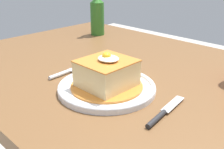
{
  "coord_description": "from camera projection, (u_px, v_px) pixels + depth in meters",
  "views": [
    {
      "loc": [
        0.48,
        -0.6,
        1.07
      ],
      "look_at": [
        0.01,
        -0.12,
        0.79
      ],
      "focal_mm": 42.88,
      "sensor_mm": 36.0,
      "label": 1
    }
  ],
  "objects": [
    {
      "name": "main_plate",
      "position": [
        107.0,
        87.0,
        0.72
      ],
      "size": [
        0.26,
        0.26,
        0.02
      ],
      "color": "white",
      "rests_on": "dining_table"
    },
    {
      "name": "fork",
      "position": [
        65.0,
        72.0,
        0.82
      ],
      "size": [
        0.02,
        0.14,
        0.01
      ],
      "color": "silver",
      "rests_on": "dining_table"
    },
    {
      "name": "sandwich_meal",
      "position": [
        107.0,
        74.0,
        0.7
      ],
      "size": [
        0.19,
        0.19,
        0.1
      ],
      "color": "orange",
      "rests_on": "main_plate"
    },
    {
      "name": "knife",
      "position": [
        161.0,
        114.0,
        0.6
      ],
      "size": [
        0.04,
        0.17,
        0.01
      ],
      "color": "#262628",
      "rests_on": "dining_table"
    },
    {
      "name": "dining_table",
      "position": [
        136.0,
        104.0,
        0.87
      ],
      "size": [
        1.37,
        0.86,
        0.75
      ],
      "color": "brown",
      "rests_on": "ground_plane"
    },
    {
      "name": "beer_bottle_green",
      "position": [
        97.0,
        13.0,
        1.24
      ],
      "size": [
        0.06,
        0.06,
        0.27
      ],
      "color": "#2D6B23",
      "rests_on": "dining_table"
    }
  ]
}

